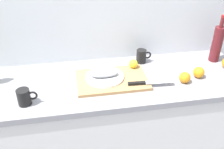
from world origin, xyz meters
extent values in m
cube|color=silver|center=(0.00, 0.33, 1.25)|extent=(3.20, 0.05, 2.50)
cube|color=white|center=(0.00, 0.00, 0.43)|extent=(2.00, 0.58, 0.86)
cube|color=gray|center=(0.00, 0.00, 0.88)|extent=(2.00, 0.60, 0.04)
cube|color=tan|center=(0.07, -0.01, 0.91)|extent=(0.46, 0.30, 0.02)
cylinder|color=white|center=(0.02, 0.00, 0.93)|extent=(0.25, 0.25, 0.01)
ellipsoid|color=gray|center=(0.02, 0.00, 0.95)|extent=(0.19, 0.08, 0.04)
cube|color=silver|center=(0.36, -0.12, 0.93)|extent=(0.18, 0.04, 0.00)
cube|color=black|center=(0.21, -0.11, 0.93)|extent=(0.11, 0.03, 0.02)
sphere|color=yellow|center=(0.24, 0.10, 0.95)|extent=(0.06, 0.06, 0.06)
cylinder|color=#59191E|center=(0.87, 0.14, 1.03)|extent=(0.07, 0.07, 0.26)
cylinder|color=#59191E|center=(0.87, 0.14, 1.20)|extent=(0.03, 0.03, 0.07)
cylinder|color=maroon|center=(0.87, 0.14, 1.24)|extent=(0.03, 0.03, 0.02)
cylinder|color=black|center=(0.32, 0.20, 0.95)|extent=(0.07, 0.07, 0.10)
torus|color=black|center=(0.37, 0.20, 0.95)|extent=(0.06, 0.01, 0.06)
cylinder|color=black|center=(-0.46, -0.17, 0.95)|extent=(0.07, 0.07, 0.10)
torus|color=black|center=(-0.41, -0.17, 0.95)|extent=(0.06, 0.01, 0.06)
sphere|color=orange|center=(0.65, -0.06, 0.94)|extent=(0.07, 0.07, 0.07)
sphere|color=orange|center=(0.53, -0.11, 0.94)|extent=(0.07, 0.07, 0.07)
camera|label=1|loc=(-0.16, -1.37, 1.80)|focal=40.25mm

